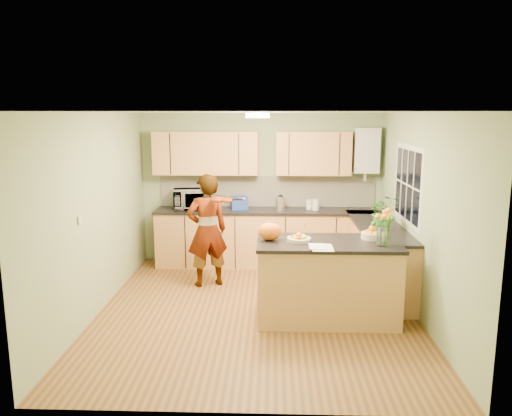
{
  "coord_description": "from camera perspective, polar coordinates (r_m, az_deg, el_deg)",
  "views": [
    {
      "loc": [
        0.2,
        -6.05,
        2.48
      ],
      "look_at": [
        -0.03,
        0.5,
        1.24
      ],
      "focal_mm": 35.0,
      "sensor_mm": 36.0,
      "label": 1
    }
  ],
  "objects": [
    {
      "name": "ceiling",
      "position": [
        6.05,
        0.09,
        10.91
      ],
      "size": [
        4.0,
        4.5,
        0.02
      ],
      "primitive_type": "cube",
      "color": "silver",
      "rests_on": "wall_back"
    },
    {
      "name": "orange_bag",
      "position": [
        6.03,
        1.59,
        -2.68
      ],
      "size": [
        0.32,
        0.28,
        0.21
      ],
      "primitive_type": "ellipsoid",
      "rotation": [
        0.0,
        0.0,
        -0.17
      ],
      "color": "orange",
      "rests_on": "peninsula_island"
    },
    {
      "name": "light_switch",
      "position": [
        5.99,
        -19.48,
        -1.28
      ],
      "size": [
        0.02,
        0.09,
        0.09
      ],
      "primitive_type": "cube",
      "color": "silver",
      "rests_on": "wall_left"
    },
    {
      "name": "back_counter",
      "position": [
        8.25,
        1.22,
        -3.38
      ],
      "size": [
        3.64,
        0.62,
        0.94
      ],
      "color": "#C07C4D",
      "rests_on": "floor"
    },
    {
      "name": "jar_cream",
      "position": [
        8.2,
        6.11,
        0.39
      ],
      "size": [
        0.12,
        0.12,
        0.16
      ],
      "primitive_type": "cylinder",
      "rotation": [
        0.0,
        0.0,
        0.25
      ],
      "color": "beige",
      "rests_on": "back_counter"
    },
    {
      "name": "flower_vase",
      "position": [
        5.9,
        14.32,
        -1.12
      ],
      "size": [
        0.27,
        0.27,
        0.5
      ],
      "rotation": [
        0.0,
        0.0,
        -0.06
      ],
      "color": "silver",
      "rests_on": "peninsula_island"
    },
    {
      "name": "peninsula_island",
      "position": [
        6.18,
        8.12,
        -8.17
      ],
      "size": [
        1.7,
        0.87,
        0.98
      ],
      "color": "#C07C4D",
      "rests_on": "floor"
    },
    {
      "name": "wall_front",
      "position": [
        4.0,
        -0.98,
        -7.22
      ],
      "size": [
        4.0,
        0.02,
        2.5
      ],
      "primitive_type": "cube",
      "color": "#8AA273",
      "rests_on": "floor"
    },
    {
      "name": "fruit_dish",
      "position": [
        6.01,
        4.93,
        -3.42
      ],
      "size": [
        0.29,
        0.29,
        0.1
      ],
      "color": "beige",
      "rests_on": "peninsula_island"
    },
    {
      "name": "upper_cabinets",
      "position": [
        8.16,
        -0.68,
        6.3
      ],
      "size": [
        3.2,
        0.34,
        0.7
      ],
      "color": "#C07C4D",
      "rests_on": "wall_back"
    },
    {
      "name": "violinist",
      "position": [
        7.23,
        -5.62,
        -2.57
      ],
      "size": [
        0.71,
        0.59,
        1.65
      ],
      "primitive_type": "imported",
      "rotation": [
        0.0,
        0.0,
        3.54
      ],
      "color": "tan",
      "rests_on": "floor"
    },
    {
      "name": "papers",
      "position": [
        5.74,
        7.57,
        -4.49
      ],
      "size": [
        0.24,
        0.33,
        0.01
      ],
      "primitive_type": "cube",
      "color": "white",
      "rests_on": "peninsula_island"
    },
    {
      "name": "orange_bowl",
      "position": [
        6.26,
        13.13,
        -2.85
      ],
      "size": [
        0.27,
        0.27,
        0.15
      ],
      "color": "beige",
      "rests_on": "peninsula_island"
    },
    {
      "name": "splashback",
      "position": [
        8.38,
        1.27,
        1.94
      ],
      "size": [
        3.6,
        0.02,
        0.52
      ],
      "primitive_type": "cube",
      "color": "#ECE7CD",
      "rests_on": "back_counter"
    },
    {
      "name": "boiler",
      "position": [
        8.29,
        12.47,
        6.44
      ],
      "size": [
        0.4,
        0.3,
        0.86
      ],
      "color": "silver",
      "rests_on": "wall_back"
    },
    {
      "name": "ceiling_lamp",
      "position": [
        6.35,
        0.18,
        10.55
      ],
      "size": [
        0.3,
        0.3,
        0.07
      ],
      "color": "#FFEABF",
      "rests_on": "ceiling"
    },
    {
      "name": "wall_back",
      "position": [
        8.39,
        0.59,
        2.3
      ],
      "size": [
        4.0,
        0.02,
        2.5
      ],
      "primitive_type": "cube",
      "color": "#8AA273",
      "rests_on": "floor"
    },
    {
      "name": "floor",
      "position": [
        6.54,
        0.08,
        -11.57
      ],
      "size": [
        4.5,
        4.5,
        0.0
      ],
      "primitive_type": "plane",
      "color": "brown",
      "rests_on": "ground"
    },
    {
      "name": "potted_plant",
      "position": [
        6.95,
        14.4,
        -0.43
      ],
      "size": [
        0.45,
        0.39,
        0.47
      ],
      "primitive_type": "imported",
      "rotation": [
        0.0,
        0.0,
        0.06
      ],
      "color": "#347326",
      "rests_on": "right_counter"
    },
    {
      "name": "window_right",
      "position": [
        6.95,
        16.93,
        2.56
      ],
      "size": [
        0.01,
        1.3,
        1.05
      ],
      "color": "silver",
      "rests_on": "wall_right"
    },
    {
      "name": "blue_box",
      "position": [
        8.14,
        -1.93,
        0.58
      ],
      "size": [
        0.31,
        0.25,
        0.21
      ],
      "primitive_type": "cube",
      "rotation": [
        0.0,
        0.0,
        0.25
      ],
      "color": "navy",
      "rests_on": "back_counter"
    },
    {
      "name": "microwave",
      "position": [
        8.24,
        -7.35,
        1.01
      ],
      "size": [
        0.64,
        0.49,
        0.32
      ],
      "primitive_type": "imported",
      "rotation": [
        0.0,
        0.0,
        0.17
      ],
      "color": "silver",
      "rests_on": "back_counter"
    },
    {
      "name": "wall_left",
      "position": [
        6.55,
        -17.69,
        -0.62
      ],
      "size": [
        0.02,
        4.5,
        2.5
      ],
      "primitive_type": "cube",
      "color": "#8AA273",
      "rests_on": "floor"
    },
    {
      "name": "right_counter",
      "position": [
        7.34,
        13.75,
        -5.48
      ],
      "size": [
        0.62,
        2.24,
        0.94
      ],
      "color": "#C07C4D",
      "rests_on": "floor"
    },
    {
      "name": "jar_white",
      "position": [
        8.14,
        6.84,
        0.37
      ],
      "size": [
        0.14,
        0.14,
        0.18
      ],
      "primitive_type": "cylinder",
      "rotation": [
        0.0,
        0.0,
        -0.24
      ],
      "color": "silver",
      "rests_on": "back_counter"
    },
    {
      "name": "kettle",
      "position": [
        8.09,
        2.81,
        0.61
      ],
      "size": [
        0.16,
        0.16,
        0.3
      ],
      "rotation": [
        0.0,
        0.0,
        0.36
      ],
      "color": "silver",
      "rests_on": "back_counter"
    },
    {
      "name": "wall_right",
      "position": [
        6.43,
        18.2,
        -0.86
      ],
      "size": [
        0.02,
        4.5,
        2.5
      ],
      "primitive_type": "cube",
      "color": "#8AA273",
      "rests_on": "floor"
    },
    {
      "name": "violin",
      "position": [
        6.9,
        -4.28,
        0.98
      ],
      "size": [
        0.64,
        0.56,
        0.16
      ],
      "primitive_type": null,
      "rotation": [
        0.17,
        0.0,
        -0.61
      ],
      "color": "#591805",
      "rests_on": "violinist"
    }
  ]
}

